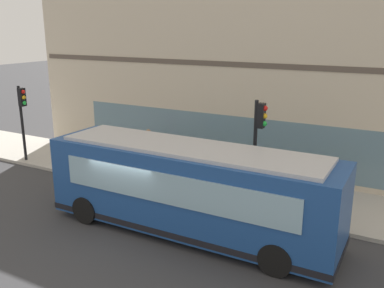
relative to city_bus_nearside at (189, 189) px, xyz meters
name	(u,v)px	position (x,y,z in m)	size (l,w,h in m)	color
ground	(138,224)	(-0.38, 1.86, -1.55)	(120.00, 120.00, 0.00)	#38383A
sidewalk_curb	(199,182)	(4.25, 1.86, -1.48)	(4.05, 40.00, 0.15)	#B2ADA3
building_corner	(249,68)	(9.91, 1.86, 3.13)	(7.34, 22.06, 9.39)	beige
city_bus_nearside	(189,189)	(0.00, 0.00, 0.00)	(2.64, 10.05, 3.07)	#1E478C
traffic_light_near_corner	(258,134)	(2.74, -1.39, 1.46)	(0.32, 0.49, 4.12)	black
traffic_light_down_block	(22,109)	(2.64, 11.00, 1.27)	(0.32, 0.49, 3.83)	black
fire_hydrant	(223,184)	(3.46, 0.30, -1.04)	(0.35, 0.35, 0.74)	yellow
pedestrian_by_light_pole	(184,165)	(3.15, 2.02, -0.37)	(0.32, 0.32, 1.78)	#3F8C4C
pedestrian_walking_along_curb	(149,144)	(5.03, 5.07, -0.35)	(0.32, 0.32, 1.82)	black
pedestrian_near_building_entrance	(100,150)	(3.08, 6.51, -0.35)	(0.32, 0.32, 1.82)	#B23338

